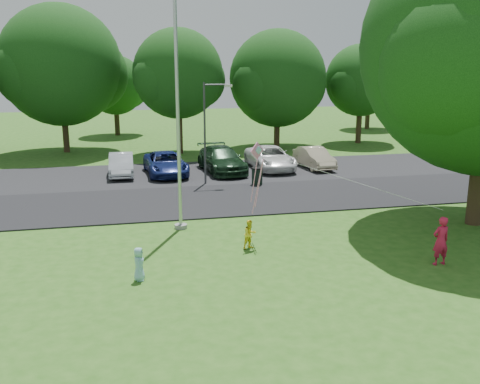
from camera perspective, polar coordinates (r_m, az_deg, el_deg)
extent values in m
plane|color=#2A5A17|center=(17.41, 7.18, -7.96)|extent=(120.00, 120.00, 0.00)
cube|color=black|center=(25.64, 0.48, -0.68)|extent=(60.00, 6.00, 0.06)
cube|color=black|center=(31.85, -2.13, 2.16)|extent=(42.00, 7.00, 0.06)
cylinder|color=#B7BABF|center=(20.36, -6.70, 9.68)|extent=(0.14, 0.14, 10.00)
cylinder|color=gray|center=(21.27, -6.33, -3.66)|extent=(0.50, 0.50, 0.16)
cylinder|color=#3F3F44|center=(28.28, -3.78, 6.15)|extent=(0.11, 0.11, 5.39)
cylinder|color=#3F3F44|center=(28.14, -2.56, 11.36)|extent=(1.26, 0.12, 0.08)
cube|color=silver|center=(28.23, -1.27, 11.25)|extent=(0.41, 0.21, 0.13)
cylinder|color=black|center=(28.37, 1.84, 1.61)|extent=(0.57, 0.57, 0.91)
cylinder|color=black|center=(28.27, 1.84, 2.56)|extent=(0.61, 0.61, 0.05)
cylinder|color=#332316|center=(23.31, 23.98, 1.06)|extent=(0.62, 0.62, 3.54)
sphere|color=#0F370F|center=(20.71, 22.80, 12.91)|extent=(5.89, 5.89, 5.89)
sphere|color=#0F370F|center=(20.71, 21.57, 12.07)|extent=(5.10, 5.10, 5.10)
cylinder|color=#332316|center=(40.93, -18.12, 6.29)|extent=(0.44, 0.44, 3.19)
sphere|color=#0F370F|center=(40.65, -18.61, 12.68)|extent=(8.50, 8.50, 8.50)
sphere|color=#0F370F|center=(41.36, -15.73, 12.00)|extent=(5.53, 5.53, 5.53)
sphere|color=#0F370F|center=(39.80, -21.20, 11.86)|extent=(5.10, 5.10, 5.10)
cylinder|color=#332316|center=(38.60, -6.48, 6.64)|extent=(0.44, 0.44, 3.43)
sphere|color=#0F370F|center=(38.33, -6.63, 12.45)|extent=(6.27, 6.27, 6.27)
sphere|color=#0F370F|center=(39.13, -4.62, 11.83)|extent=(4.07, 4.07, 4.07)
sphere|color=#0F370F|center=(37.44, -8.44, 11.88)|extent=(3.76, 3.76, 3.76)
cylinder|color=#332316|center=(41.36, 3.95, 6.62)|extent=(0.44, 0.44, 2.66)
sphere|color=#0F370F|center=(41.06, 4.04, 11.99)|extent=(7.27, 7.27, 7.27)
sphere|color=#0F370F|center=(42.26, 5.92, 11.26)|extent=(4.72, 4.72, 4.72)
sphere|color=#0F370F|center=(39.81, 2.36, 11.44)|extent=(4.36, 4.36, 4.36)
cylinder|color=#332316|center=(44.50, 12.56, 7.06)|extent=(0.44, 0.44, 3.02)
sphere|color=#0F370F|center=(44.26, 12.80, 11.56)|extent=(5.67, 5.67, 5.67)
sphere|color=#0F370F|center=(45.33, 13.95, 11.00)|extent=(3.68, 3.68, 3.68)
sphere|color=#0F370F|center=(43.15, 11.79, 11.18)|extent=(3.40, 3.40, 3.40)
cylinder|color=#332316|center=(46.69, 23.88, 6.78)|extent=(0.44, 0.44, 3.42)
sphere|color=#0F370F|center=(44.54, 23.40, 12.16)|extent=(5.26, 5.26, 5.26)
cylinder|color=#332316|center=(49.47, -12.99, 7.43)|extent=(0.44, 0.44, 2.60)
sphere|color=#0F370F|center=(49.25, -13.19, 11.04)|extent=(5.20, 5.20, 5.20)
sphere|color=#0F370F|center=(49.79, -11.79, 10.69)|extent=(3.38, 3.38, 3.38)
sphere|color=#0F370F|center=(48.63, -14.42, 10.64)|extent=(3.12, 3.12, 3.12)
cylinder|color=#332316|center=(54.35, 13.45, 7.94)|extent=(0.44, 0.44, 2.60)
sphere|color=#0F370F|center=(54.14, 13.63, 11.22)|extent=(5.20, 5.20, 5.20)
sphere|color=#0F370F|center=(55.14, 14.48, 10.81)|extent=(3.38, 3.38, 3.38)
sphere|color=#0F370F|center=(53.12, 12.90, 10.94)|extent=(3.12, 3.12, 3.12)
imported|color=#B2B7BF|center=(31.31, -12.55, 2.88)|extent=(1.38, 3.87, 1.27)
imported|color=navy|center=(31.10, -7.93, 3.03)|extent=(2.46, 4.82, 1.30)
imported|color=black|center=(31.61, -1.97, 3.48)|extent=(2.54, 5.24, 1.47)
imported|color=silver|center=(32.57, 3.23, 3.68)|extent=(2.31, 4.94, 1.37)
imported|color=#C6B793|center=(33.15, 7.92, 3.65)|extent=(1.64, 3.91, 1.26)
imported|color=#C31A3F|center=(18.38, 20.62, -4.90)|extent=(0.62, 0.44, 1.62)
imported|color=yellow|center=(18.77, 1.07, -4.54)|extent=(0.62, 0.56, 1.04)
imported|color=#88C2D0|center=(16.39, -10.73, -7.56)|extent=(0.39, 0.54, 1.04)
cube|color=pink|center=(18.85, 1.83, 4.43)|extent=(0.55, 0.33, 0.61)
cube|color=#8CC6E5|center=(18.83, 2.00, 4.48)|extent=(0.27, 0.17, 0.29)
cylinder|color=white|center=(18.19, 11.18, 1.39)|extent=(5.22, 3.53, 1.54)
cylinder|color=pink|center=(19.03, 1.52, 1.24)|extent=(0.20, 0.26, 1.63)
cylinder|color=pink|center=(19.15, 2.06, 0.92)|extent=(0.22, 0.42, 1.86)
cylinder|color=pink|center=(19.04, 1.86, 0.44)|extent=(0.25, 0.62, 2.07)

